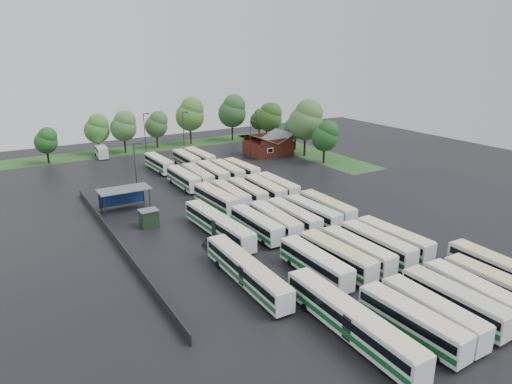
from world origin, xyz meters
TOP-DOWN VIEW (x-y plane):
  - ground at (0.00, 0.00)m, footprint 160.00×160.00m
  - brick_building at (24.00, 42.77)m, footprint 10.07×8.60m
  - wash_shed at (-17.20, 22.02)m, footprint 8.20×4.20m
  - utility_hut at (-16.20, 12.60)m, footprint 2.70×2.20m
  - grass_strip_north at (2.00, 64.80)m, footprint 80.00×10.00m
  - grass_strip_east at (34.00, 42.80)m, footprint 10.00×50.00m
  - west_fence at (-22.20, 8.00)m, footprint 0.10×50.00m
  - bus_r0c0 at (-4.24, -26.15)m, footprint 2.79×11.19m
  - bus_r0c1 at (-1.39, -26.15)m, footprint 2.48×11.07m
  - bus_r0c2 at (2.09, -25.98)m, footprint 2.55×11.28m
  - bus_r0c3 at (5.05, -26.14)m, footprint 2.85×11.34m
  - bus_r0c4 at (8.38, -26.30)m, footprint 2.47×11.18m
  - bus_r1c0 at (-4.59, -12.33)m, footprint 2.41×11.11m
  - bus_r1c1 at (-1.27, -12.23)m, footprint 2.89×11.48m
  - bus_r1c2 at (1.88, -12.33)m, footprint 2.50×11.11m
  - bus_r1c3 at (5.34, -12.24)m, footprint 2.53×11.30m
  - bus_r1c4 at (8.29, -12.19)m, footprint 2.90×11.42m
  - bus_r2c0 at (-4.27, 1.43)m, footprint 2.45×10.94m
  - bus_r2c1 at (-1.38, 1.13)m, footprint 2.94×11.47m
  - bus_r2c2 at (1.82, 1.09)m, footprint 2.45×11.24m
  - bus_r2c3 at (5.33, 1.00)m, footprint 2.68×11.14m
  - bus_r2c4 at (8.53, 1.55)m, footprint 2.56×11.38m
  - bus_r3c0 at (-4.24, 14.52)m, footprint 2.94×11.35m
  - bus_r3c1 at (-1.24, 14.99)m, footprint 2.59×10.92m
  - bus_r3c2 at (1.99, 15.00)m, footprint 2.51×10.85m
  - bus_r3c3 at (5.35, 14.56)m, footprint 2.88×11.28m
  - bus_r3c4 at (8.22, 14.98)m, footprint 2.44×11.09m
  - bus_r4c0 at (-4.30, 28.15)m, footprint 2.45×11.24m
  - bus_r4c1 at (-1.36, 28.18)m, footprint 2.88×11.43m
  - bus_r4c2 at (1.98, 28.70)m, footprint 2.75×11.44m
  - bus_r4c3 at (5.25, 28.49)m, footprint 2.60×11.13m
  - bus_r4c4 at (8.51, 28.61)m, footprint 2.75×10.87m
  - bus_r5c0 at (-4.27, 41.86)m, footprint 2.72×11.17m
  - bus_r5c2 at (1.98, 41.67)m, footprint 2.50×11.13m
  - bus_r5c3 at (5.22, 41.93)m, footprint 2.72×11.43m
  - artic_bus_west_a at (-8.98, -23.15)m, footprint 2.68×17.04m
  - artic_bus_west_b at (-8.96, 4.08)m, footprint 3.01×16.55m
  - artic_bus_west_c at (-12.33, -9.76)m, footprint 2.59×16.25m
  - minibus at (-11.89, 60.56)m, footprint 2.76×6.30m
  - tree_north_0 at (-23.51, 60.76)m, footprint 5.05×5.04m
  - tree_north_1 at (-11.53, 64.33)m, footprint 6.03×6.03m
  - tree_north_2 at (-5.46, 62.70)m, footprint 6.38×6.38m
  - tree_north_3 at (3.46, 64.19)m, footprint 5.80×5.79m
  - tree_north_4 at (12.84, 63.98)m, footprint 7.64×7.64m
  - tree_north_5 at (24.94, 62.71)m, footprint 7.74×7.74m
  - tree_north_6 at (33.15, 61.76)m, footprint 5.16×5.16m
  - tree_east_0 at (30.53, 28.99)m, footprint 5.88×5.88m
  - tree_east_1 at (31.02, 36.93)m, footprint 8.23×8.23m
  - tree_east_2 at (33.09, 43.77)m, footprint 5.76×5.76m
  - tree_east_3 at (31.97, 54.26)m, footprint 6.62×6.62m
  - tree_east_4 at (34.19, 59.33)m, footprint 6.26×6.26m
  - lamp_post_ne at (17.64, 40.35)m, footprint 1.41×0.28m
  - lamp_post_nw at (-13.67, 26.07)m, footprint 1.53×0.30m
  - lamp_post_back_w at (-2.60, 55.06)m, footprint 1.62×0.32m
  - lamp_post_back_e at (6.88, 54.49)m, footprint 1.58×0.31m
  - puddle_0 at (0.28, -22.09)m, footprint 6.41×6.41m
  - puddle_1 at (6.85, -23.18)m, footprint 4.07×4.07m
  - puddle_2 at (-8.93, 0.51)m, footprint 7.83×7.83m
  - puddle_3 at (4.69, -1.14)m, footprint 3.53×3.53m
  - puddle_4 at (16.96, -17.18)m, footprint 3.43×3.43m

SIDE VIEW (x-z plane):
  - ground at x=0.00m, z-range 0.00..0.00m
  - puddle_0 at x=0.28m, z-range 0.00..0.01m
  - puddle_1 at x=6.85m, z-range 0.00..0.01m
  - puddle_2 at x=-8.93m, z-range 0.00..0.01m
  - puddle_3 at x=4.69m, z-range 0.00..0.01m
  - puddle_4 at x=16.96m, z-range 0.00..0.01m
  - grass_strip_north at x=2.00m, z-range 0.00..0.01m
  - grass_strip_east at x=34.00m, z-range 0.00..0.01m
  - west_fence at x=-22.20m, z-range 0.00..1.20m
  - utility_hut at x=-16.20m, z-range 0.01..2.63m
  - minibus at x=-11.89m, z-range 0.15..2.83m
  - bus_r4c4 at x=8.51m, z-range 0.15..3.15m
  - bus_r3c2 at x=1.99m, z-range 0.15..3.16m
  - bus_r3c1 at x=-1.24m, z-range 0.15..3.17m
  - artic_bus_west_c at x=-12.33m, z-range 0.16..3.17m
  - bus_r2c0 at x=-4.27m, z-range 0.15..3.19m
  - bus_r0c1 at x=-1.39m, z-range 0.15..3.23m
  - artic_bus_west_b at x=-8.96m, z-range 0.17..3.22m
  - bus_r3c4 at x=8.22m, z-range 0.15..3.24m
  - bus_r2c3 at x=5.33m, z-range 0.15..3.24m
  - bus_r4c3 at x=5.25m, z-range 0.15..3.24m
  - bus_r1c2 at x=1.88m, z-range 0.15..3.24m
  - bus_r5c0 at x=-4.27m, z-range 0.15..3.24m
  - bus_r1c0 at x=-4.59m, z-range 0.15..3.24m
  - bus_r5c2 at x=1.98m, z-range 0.15..3.25m
  - bus_r0c0 at x=-4.24m, z-range 0.15..3.25m
  - bus_r0c4 at x=8.38m, z-range 0.16..3.26m
  - bus_r3c3 at x=5.35m, z-range 0.16..3.27m
  - bus_r4c0 at x=-4.30m, z-range 0.16..3.28m
  - bus_r2c2 at x=1.82m, z-range 0.16..3.28m
  - bus_r3c0 at x=-4.24m, z-range 0.16..3.29m
  - bus_r0c2 at x=2.09m, z-range 0.16..3.29m
  - bus_r0c3 at x=5.05m, z-range 0.16..3.29m
  - bus_r1c3 at x=5.34m, z-range 0.16..3.29m
  - bus_r1c4 at x=8.29m, z-range 0.16..3.31m
  - bus_r4c1 at x=-1.36m, z-range 0.16..3.32m
  - bus_r2c4 at x=8.53m, z-range 0.16..3.32m
  - bus_r2c1 at x=-1.38m, z-range 0.16..3.32m
  - bus_r5c3 at x=5.22m, z-range 0.16..3.32m
  - bus_r4c2 at x=1.98m, z-range 0.16..3.32m
  - bus_r1c1 at x=-1.27m, z-range 0.16..3.33m
  - artic_bus_west_a at x=-8.98m, z-range 0.17..3.33m
  - brick_building at x=24.00m, z-range -0.83..4.56m
  - wash_shed at x=-17.20m, z-range 1.20..4.78m
  - lamp_post_ne at x=17.64m, z-range 0.74..9.92m
  - tree_north_0 at x=-23.51m, z-range 1.19..9.54m
  - tree_north_6 at x=33.15m, z-range 1.22..9.76m
  - lamp_post_nw at x=-13.67m, z-range 0.80..10.71m
  - lamp_post_back_e at x=6.88m, z-range 0.83..11.11m
  - lamp_post_back_w at x=-2.60m, z-range 0.85..11.38m
  - tree_east_2 at x=33.09m, z-range 1.36..10.90m
  - tree_north_3 at x=3.46m, z-range 1.37..10.96m
  - tree_east_0 at x=30.53m, z-range 1.39..11.12m
  - tree_north_1 at x=-11.53m, z-range 1.43..11.41m
  - tree_east_4 at x=34.19m, z-range 1.48..11.84m
  - tree_north_2 at x=-5.46m, z-range 1.52..12.09m
  - tree_east_3 at x=31.97m, z-range 1.57..12.54m
  - tree_north_4 at x=12.84m, z-range 1.82..14.48m
  - tree_north_5 at x=24.94m, z-range 1.84..14.66m
  - tree_east_1 at x=31.02m, z-range 1.96..15.59m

